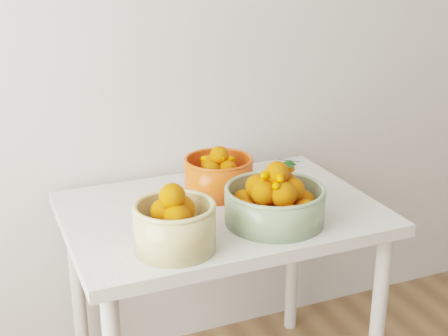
{
  "coord_description": "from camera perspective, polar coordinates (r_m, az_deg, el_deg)",
  "views": [
    {
      "loc": [
        -0.99,
        -0.12,
        1.57
      ],
      "look_at": [
        -0.31,
        1.52,
        0.92
      ],
      "focal_mm": 50.0,
      "sensor_mm": 36.0,
      "label": 1
    }
  ],
  "objects": [
    {
      "name": "bowl_green",
      "position": [
        1.91,
        4.65,
        -3.05
      ],
      "size": [
        0.34,
        0.34,
        0.2
      ],
      "rotation": [
        0.0,
        0.0,
        -0.12
      ],
      "color": "gray",
      "rests_on": "table"
    },
    {
      "name": "table",
      "position": [
        2.07,
        -0.25,
        -6.08
      ],
      "size": [
        1.0,
        0.7,
        0.75
      ],
      "color": "silver",
      "rests_on": "ground"
    },
    {
      "name": "bowl_orange",
      "position": [
        2.12,
        -0.48,
        -0.58
      ],
      "size": [
        0.25,
        0.25,
        0.17
      ],
      "rotation": [
        0.0,
        0.0,
        0.07
      ],
      "color": "red",
      "rests_on": "table"
    },
    {
      "name": "bowl_cream",
      "position": [
        1.74,
        -4.52,
        -5.2
      ],
      "size": [
        0.3,
        0.3,
        0.2
      ],
      "rotation": [
        0.0,
        0.0,
        -0.34
      ],
      "color": "tan",
      "rests_on": "table"
    }
  ]
}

